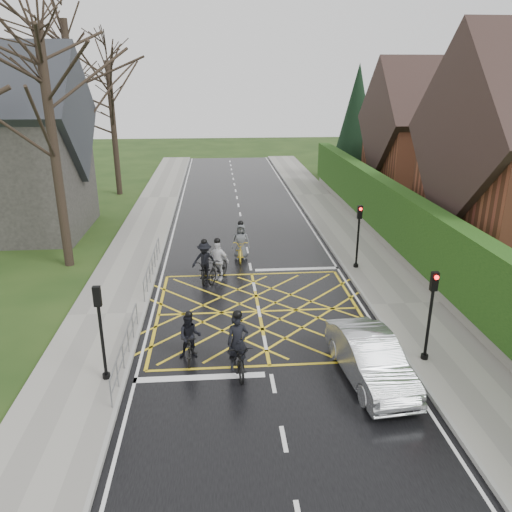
{
  "coord_description": "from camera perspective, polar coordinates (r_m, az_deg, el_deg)",
  "views": [
    {
      "loc": [
        -1.57,
        -17.99,
        8.9
      ],
      "look_at": [
        0.12,
        2.97,
        1.3
      ],
      "focal_mm": 35.0,
      "sensor_mm": 36.0,
      "label": 1
    }
  ],
  "objects": [
    {
      "name": "tree_mid",
      "position": [
        33.08,
        -20.44,
        18.24
      ],
      "size": [
        10.08,
        10.08,
        12.48
      ],
      "color": "black",
      "rests_on": "ground"
    },
    {
      "name": "church",
      "position": [
        32.53,
        -26.65,
        10.81
      ],
      "size": [
        8.8,
        7.8,
        11.0
      ],
      "color": "#2D2B28",
      "rests_on": "ground"
    },
    {
      "name": "road",
      "position": [
        20.13,
        0.35,
        -6.35
      ],
      "size": [
        9.0,
        80.0,
        0.01
      ],
      "primitive_type": "cube",
      "color": "black",
      "rests_on": "ground"
    },
    {
      "name": "cyclist_lead",
      "position": [
        25.55,
        -1.74,
        1.16
      ],
      "size": [
        0.96,
        2.15,
        2.04
      ],
      "rotation": [
        0.0,
        0.0,
        -0.07
      ],
      "color": "gold",
      "rests_on": "ground"
    },
    {
      "name": "tree_near",
      "position": [
        25.13,
        -22.74,
        16.16
      ],
      "size": [
        9.24,
        9.24,
        11.44
      ],
      "color": "black",
      "rests_on": "ground"
    },
    {
      "name": "sidewalk_left",
      "position": [
        20.52,
        -16.71,
        -6.51
      ],
      "size": [
        3.0,
        80.0,
        0.15
      ],
      "primitive_type": "cube",
      "color": "gray",
      "rests_on": "ground"
    },
    {
      "name": "hedge",
      "position": [
        26.62,
        16.11,
        4.28
      ],
      "size": [
        0.9,
        38.0,
        2.8
      ],
      "primitive_type": "cube",
      "color": "#14370F",
      "rests_on": "stone_wall"
    },
    {
      "name": "cyclist_mid",
      "position": [
        23.06,
        -5.87,
        -1.01
      ],
      "size": [
        1.21,
        2.07,
        1.96
      ],
      "rotation": [
        0.0,
        0.0,
        -0.07
      ],
      "color": "black",
      "rests_on": "ground"
    },
    {
      "name": "traffic_light_se",
      "position": [
        16.94,
        19.23,
        -6.63
      ],
      "size": [
        0.24,
        0.31,
        3.21
      ],
      "rotation": [
        0.0,
        0.0,
        3.14
      ],
      "color": "black",
      "rests_on": "ground"
    },
    {
      "name": "stone_wall",
      "position": [
        27.12,
        15.76,
        0.72
      ],
      "size": [
        0.5,
        38.0,
        0.7
      ],
      "primitive_type": "cube",
      "color": "slate",
      "rests_on": "ground"
    },
    {
      "name": "conifer",
      "position": [
        45.85,
        11.38,
        14.61
      ],
      "size": [
        4.6,
        4.6,
        10.0
      ],
      "color": "black",
      "rests_on": "ground"
    },
    {
      "name": "traffic_light_ne",
      "position": [
        24.27,
        11.58,
        2.1
      ],
      "size": [
        0.24,
        0.31,
        3.21
      ],
      "rotation": [
        0.0,
        0.0,
        3.14
      ],
      "color": "black",
      "rests_on": "ground"
    },
    {
      "name": "railing_north",
      "position": [
        23.64,
        -11.81,
        -0.64
      ],
      "size": [
        0.05,
        6.04,
        1.03
      ],
      "color": "slate",
      "rests_on": "ground"
    },
    {
      "name": "cyclist_rear",
      "position": [
        16.1,
        -2.08,
        -10.83
      ],
      "size": [
        1.01,
        2.23,
        2.09
      ],
      "rotation": [
        0.0,
        0.0,
        0.12
      ],
      "color": "black",
      "rests_on": "ground"
    },
    {
      "name": "house_far",
      "position": [
        39.77,
        20.13,
        12.15
      ],
      "size": [
        9.8,
        8.8,
        10.3
      ],
      "color": "brown",
      "rests_on": "ground"
    },
    {
      "name": "car",
      "position": [
        16.03,
        12.95,
        -11.36
      ],
      "size": [
        1.96,
        4.53,
        1.45
      ],
      "primitive_type": "imported",
      "rotation": [
        0.0,
        0.0,
        0.1
      ],
      "color": "#BABEC2",
      "rests_on": "ground"
    },
    {
      "name": "sidewalk_right",
      "position": [
        21.42,
        16.63,
        -5.35
      ],
      "size": [
        3.0,
        80.0,
        0.15
      ],
      "primitive_type": "cube",
      "color": "gray",
      "rests_on": "ground"
    },
    {
      "name": "railing_south",
      "position": [
        16.89,
        -14.73,
        -9.58
      ],
      "size": [
        0.05,
        5.04,
        1.03
      ],
      "color": "slate",
      "rests_on": "ground"
    },
    {
      "name": "traffic_light_sw",
      "position": [
        15.71,
        -17.23,
        -8.54
      ],
      "size": [
        0.24,
        0.31,
        3.21
      ],
      "color": "black",
      "rests_on": "ground"
    },
    {
      "name": "tree_far",
      "position": [
        40.76,
        -16.24,
        16.72
      ],
      "size": [
        8.4,
        8.4,
        10.4
      ],
      "color": "black",
      "rests_on": "ground"
    },
    {
      "name": "cyclist_back",
      "position": [
        16.88,
        -7.55,
        -9.59
      ],
      "size": [
        0.78,
        1.72,
        1.71
      ],
      "rotation": [
        0.0,
        0.0,
        -0.03
      ],
      "color": "black",
      "rests_on": "ground"
    },
    {
      "name": "cyclist_front",
      "position": [
        22.94,
        -4.38,
        -1.0
      ],
      "size": [
        1.37,
        2.08,
        2.03
      ],
      "rotation": [
        0.0,
        0.0,
        -0.43
      ],
      "color": "black",
      "rests_on": "ground"
    },
    {
      "name": "ground",
      "position": [
        20.13,
        0.35,
        -6.37
      ],
      "size": [
        120.0,
        120.0,
        0.0
      ],
      "primitive_type": "plane",
      "color": "black",
      "rests_on": "ground"
    }
  ]
}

